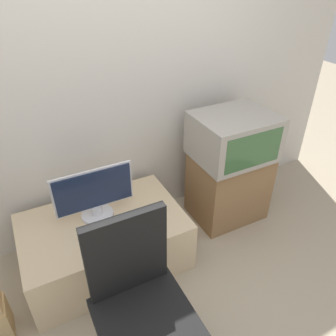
# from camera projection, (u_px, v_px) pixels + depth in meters

# --- Properties ---
(wall_back) EXTENTS (4.40, 0.05, 2.60)m
(wall_back) POSITION_uv_depth(u_px,v_px,m) (110.00, 78.00, 2.37)
(wall_back) COLOR beige
(wall_back) RESTS_ON ground_plane
(desk) EXTENTS (1.17, 0.75, 0.43)m
(desk) POSITION_uv_depth(u_px,v_px,m) (105.00, 242.00, 2.49)
(desk) COLOR #CCB289
(desk) RESTS_ON ground_plane
(side_stand) EXTENTS (0.62, 0.47, 0.64)m
(side_stand) POSITION_uv_depth(u_px,v_px,m) (228.00, 185.00, 2.93)
(side_stand) COLOR olive
(side_stand) RESTS_ON ground_plane
(main_monitor) EXTENTS (0.57, 0.23, 0.40)m
(main_monitor) POSITION_uv_depth(u_px,v_px,m) (94.00, 194.00, 2.32)
(main_monitor) COLOR silver
(main_monitor) RESTS_ON desk
(keyboard) EXTENTS (0.31, 0.12, 0.01)m
(keyboard) POSITION_uv_depth(u_px,v_px,m) (109.00, 225.00, 2.33)
(keyboard) COLOR white
(keyboard) RESTS_ON desk
(mouse) EXTENTS (0.06, 0.03, 0.03)m
(mouse) POSITION_uv_depth(u_px,v_px,m) (140.00, 215.00, 2.41)
(mouse) COLOR #4C4C51
(mouse) RESTS_ON desk
(crt_tv) EXTENTS (0.63, 0.52, 0.37)m
(crt_tv) POSITION_uv_depth(u_px,v_px,m) (234.00, 137.00, 2.64)
(crt_tv) COLOR gray
(crt_tv) RESTS_ON side_stand
(office_chair) EXTENTS (0.55, 0.55, 0.97)m
(office_chair) POSITION_uv_depth(u_px,v_px,m) (141.00, 311.00, 1.80)
(office_chair) COLOR #333333
(office_chair) RESTS_ON ground_plane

